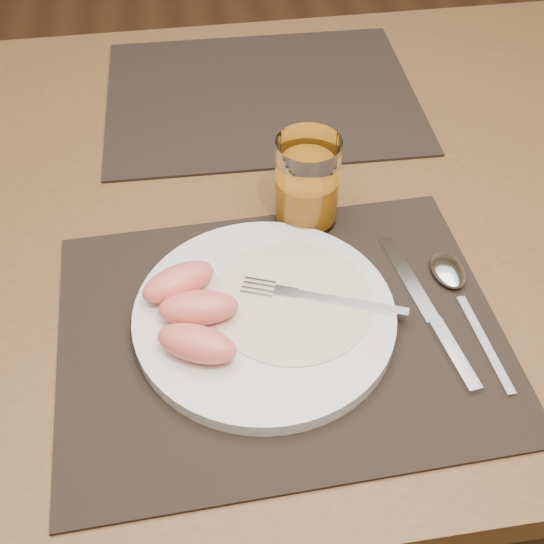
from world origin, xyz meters
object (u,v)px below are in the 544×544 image
(placemat_far, at_px, (261,95))
(plate, at_px, (264,316))
(fork, at_px, (309,296))
(spoon, at_px, (453,280))
(table, at_px, (268,241))
(juice_glass, at_px, (307,186))
(placemat_near, at_px, (280,331))
(knife, at_px, (434,321))

(placemat_far, bearing_deg, plate, -97.67)
(fork, bearing_deg, spoon, 3.46)
(table, relative_size, fork, 8.30)
(plate, distance_m, spoon, 0.21)
(plate, distance_m, juice_glass, 0.17)
(fork, bearing_deg, placemat_far, 88.78)
(table, relative_size, placemat_near, 3.11)
(table, bearing_deg, juice_glass, -56.72)
(spoon, bearing_deg, placemat_far, 110.67)
(placemat_near, bearing_deg, spoon, 10.18)
(placemat_near, distance_m, plate, 0.02)
(placemat_near, distance_m, knife, 0.16)
(juice_glass, bearing_deg, fork, -99.43)
(fork, bearing_deg, placemat_near, -143.27)
(table, distance_m, placemat_far, 0.24)
(plate, height_order, fork, fork)
(fork, distance_m, knife, 0.13)
(knife, bearing_deg, placemat_near, 174.91)
(fork, bearing_deg, juice_glass, 80.57)
(table, bearing_deg, spoon, -46.49)
(placemat_near, xyz_separation_m, fork, (0.03, 0.03, 0.02))
(placemat_far, height_order, knife, knife)
(placemat_near, bearing_deg, fork, 36.73)
(fork, relative_size, juice_glass, 1.52)
(table, bearing_deg, placemat_near, -95.22)
(table, xyz_separation_m, placemat_far, (0.02, 0.22, 0.09))
(placemat_far, bearing_deg, placemat_near, -95.56)
(knife, distance_m, juice_glass, 0.21)
(placemat_near, xyz_separation_m, juice_glass, (0.06, 0.16, 0.05))
(spoon, bearing_deg, juice_glass, 137.13)
(knife, bearing_deg, juice_glass, 119.78)
(placemat_near, distance_m, placemat_far, 0.44)
(placemat_far, height_order, fork, fork)
(placemat_far, xyz_separation_m, knife, (0.12, -0.45, 0.00))
(table, xyz_separation_m, juice_glass, (0.04, -0.06, 0.14))
(placemat_near, distance_m, spoon, 0.20)
(placemat_near, height_order, knife, knife)
(spoon, xyz_separation_m, juice_glass, (-0.14, 0.13, 0.04))
(spoon, relative_size, juice_glass, 1.73)
(plate, bearing_deg, fork, 12.85)
(table, xyz_separation_m, spoon, (0.18, -0.18, 0.09))
(placemat_far, relative_size, fork, 2.67)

